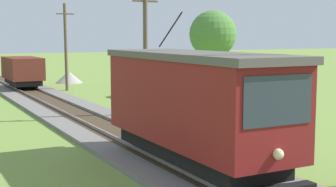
{
  "coord_description": "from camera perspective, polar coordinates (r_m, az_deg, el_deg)",
  "views": [
    {
      "loc": [
        -7.88,
        6.8,
        4.34
      ],
      "look_at": [
        0.6,
        22.98,
        2.19
      ],
      "focal_mm": 52.81,
      "sensor_mm": 36.0,
      "label": 1
    }
  ],
  "objects": [
    {
      "name": "gravel_pile",
      "position": [
        46.22,
        -11.35,
        1.87
      ],
      "size": [
        2.47,
        2.47,
        1.08
      ],
      "primitive_type": "cone",
      "color": "#9E998E",
      "rests_on": "ground"
    },
    {
      "name": "freight_car",
      "position": [
        40.72,
        -16.45,
        2.53
      ],
      "size": [
        2.4,
        5.2,
        2.31
      ],
      "color": "maroon",
      "rests_on": "rail_right"
    },
    {
      "name": "red_tram",
      "position": [
        15.58,
        3.05,
        -1.21
      ],
      "size": [
        2.6,
        8.54,
        4.79
      ],
      "color": "maroon",
      "rests_on": "rail_right"
    },
    {
      "name": "tree_right_near",
      "position": [
        35.9,
        5.21,
        6.8
      ],
      "size": [
        3.41,
        3.41,
        6.14
      ],
      "color": "#4C3823",
      "rests_on": "ground"
    },
    {
      "name": "utility_pole_far",
      "position": [
        39.78,
        -11.72,
        5.39
      ],
      "size": [
        1.4,
        0.41,
        6.84
      ],
      "color": "brown",
      "rests_on": "ground"
    },
    {
      "name": "utility_pole_mid",
      "position": [
        25.9,
        -2.62,
        4.99
      ],
      "size": [
        1.4,
        0.26,
        6.93
      ],
      "color": "brown",
      "rests_on": "ground"
    }
  ]
}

